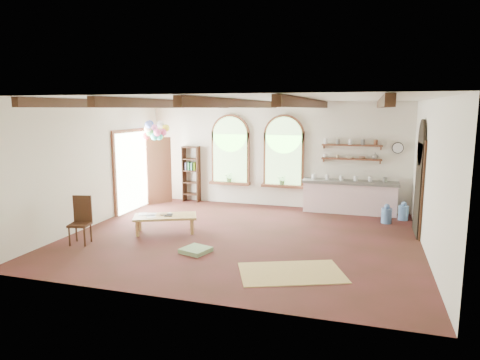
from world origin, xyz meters
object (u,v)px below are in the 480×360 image
at_px(coffee_table, 165,217).
at_px(balloon_cluster, 155,131).
at_px(kitchen_counter, 349,197).
at_px(side_chair, 81,230).

relative_size(coffee_table, balloon_cluster, 1.44).
bearing_deg(coffee_table, kitchen_counter, 38.79).
relative_size(kitchen_counter, coffee_table, 1.63).
bearing_deg(balloon_cluster, kitchen_counter, 8.93).
xyz_separation_m(side_chair, balloon_cluster, (-0.08, 3.81, 2.03)).
xyz_separation_m(kitchen_counter, balloon_cluster, (-5.70, -0.90, 1.86)).
relative_size(kitchen_counter, balloon_cluster, 2.35).
height_order(kitchen_counter, coffee_table, kitchen_counter).
height_order(kitchen_counter, side_chair, side_chair).
distance_m(kitchen_counter, coffee_table, 5.39).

